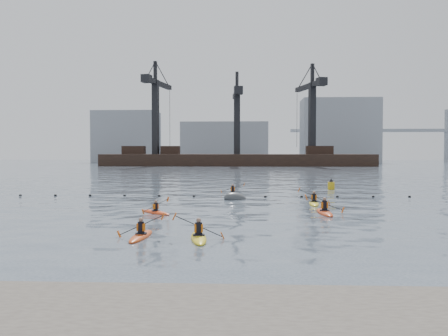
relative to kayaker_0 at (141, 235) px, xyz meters
The scene contains 12 objects.
ground 4.16m from the kayaker_0, 56.63° to the right, with size 400.00×400.00×0.00m, color #374450.
float_line 19.14m from the kayaker_0, 84.64° to the left, with size 33.24×0.73×0.24m.
barge_pier 106.56m from the kayaker_0, 88.89° to the left, with size 72.00×19.30×29.50m.
skyline 147.15m from the kayaker_0, 88.24° to the left, with size 141.00×28.00×22.00m.
kayaker_0 is the anchor object (origin of this frame).
kayaker_1 2.62m from the kayaker_0, ahead, with size 2.28×3.34×1.30m.
kayaker_2 8.26m from the kayaker_0, 96.34° to the left, with size 2.40×2.45×1.06m.
kayaker_3 16.73m from the kayaker_0, 55.03° to the left, with size 2.36×3.43×1.33m.
kayaker_4 12.78m from the kayaker_0, 42.00° to the left, with size 2.44×3.57×1.32m.
kayaker_5 21.88m from the kayaker_0, 80.83° to the left, with size 2.21×3.23×1.16m.
mooring_buoy 17.41m from the kayaker_0, 77.25° to the left, with size 2.14×1.26×1.07m, color #404346.
nav_buoy 30.27m from the kayaker_0, 64.06° to the left, with size 0.70×0.70×1.27m.
Camera 1 is at (2.35, -17.23, 3.81)m, focal length 38.00 mm.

